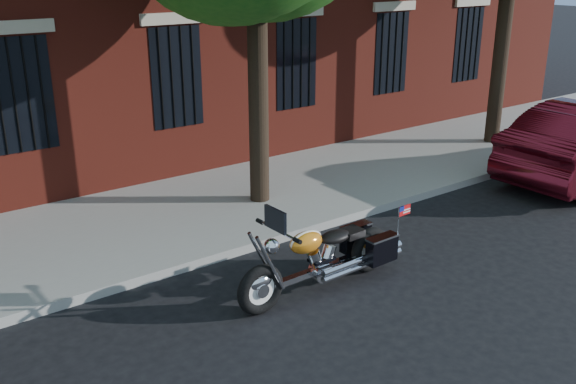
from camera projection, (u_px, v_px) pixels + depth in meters
ground at (341, 269)px, 9.69m from camera, size 120.00×120.00×0.00m
curb at (286, 235)px, 10.70m from camera, size 40.00×0.16×0.15m
sidewalk at (227, 203)px, 12.12m from camera, size 40.00×3.60×0.15m
motorcycle at (327, 258)px, 8.95m from camera, size 2.82×0.82×1.42m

